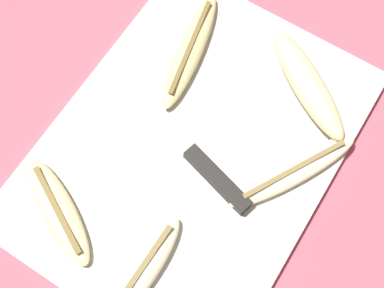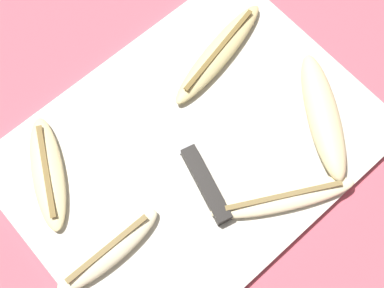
{
  "view_description": "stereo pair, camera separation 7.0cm",
  "coord_description": "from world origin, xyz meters",
  "px_view_note": "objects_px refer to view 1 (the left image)",
  "views": [
    {
      "loc": [
        -0.21,
        -0.13,
        0.68
      ],
      "look_at": [
        0.0,
        0.0,
        0.02
      ],
      "focal_mm": 50.0,
      "sensor_mm": 36.0,
      "label": 1
    },
    {
      "loc": [
        -0.16,
        -0.19,
        0.68
      ],
      "look_at": [
        0.0,
        0.0,
        0.02
      ],
      "focal_mm": 50.0,
      "sensor_mm": 36.0,
      "label": 2
    }
  ],
  "objects_px": {
    "banana_spotted_left": "(190,50)",
    "banana_soft_right": "(307,84)",
    "banana_pale_long": "(293,171)",
    "knife": "(207,169)",
    "banana_bright_far": "(143,269)",
    "banana_ripe_center": "(58,211)"
  },
  "relations": [
    {
      "from": "knife",
      "to": "banana_spotted_left",
      "type": "height_order",
      "value": "banana_spotted_left"
    },
    {
      "from": "knife",
      "to": "banana_bright_far",
      "type": "distance_m",
      "value": 0.15
    },
    {
      "from": "banana_ripe_center",
      "to": "banana_spotted_left",
      "type": "xyz_separation_m",
      "value": [
        0.28,
        -0.02,
        0.0
      ]
    },
    {
      "from": "banana_spotted_left",
      "to": "banana_bright_far",
      "type": "height_order",
      "value": "banana_bright_far"
    },
    {
      "from": "banana_spotted_left",
      "to": "banana_pale_long",
      "type": "xyz_separation_m",
      "value": [
        -0.08,
        -0.21,
        -0.0
      ]
    },
    {
      "from": "banana_ripe_center",
      "to": "banana_spotted_left",
      "type": "height_order",
      "value": "banana_spotted_left"
    },
    {
      "from": "banana_ripe_center",
      "to": "banana_spotted_left",
      "type": "relative_size",
      "value": 0.8
    },
    {
      "from": "banana_spotted_left",
      "to": "knife",
      "type": "bearing_deg",
      "value": -140.5
    },
    {
      "from": "banana_pale_long",
      "to": "banana_bright_far",
      "type": "xyz_separation_m",
      "value": [
        -0.21,
        0.09,
        0.0
      ]
    },
    {
      "from": "banana_soft_right",
      "to": "banana_bright_far",
      "type": "relative_size",
      "value": 1.17
    },
    {
      "from": "banana_ripe_center",
      "to": "banana_bright_far",
      "type": "xyz_separation_m",
      "value": [
        -0.0,
        -0.13,
        0.0
      ]
    },
    {
      "from": "banana_bright_far",
      "to": "knife",
      "type": "bearing_deg",
      "value": 0.31
    },
    {
      "from": "banana_spotted_left",
      "to": "banana_soft_right",
      "type": "bearing_deg",
      "value": -77.53
    },
    {
      "from": "banana_pale_long",
      "to": "knife",
      "type": "bearing_deg",
      "value": 120.97
    },
    {
      "from": "knife",
      "to": "banana_ripe_center",
      "type": "relative_size",
      "value": 1.39
    },
    {
      "from": "banana_ripe_center",
      "to": "banana_pale_long",
      "type": "xyz_separation_m",
      "value": [
        0.2,
        -0.22,
        -0.0
      ]
    },
    {
      "from": "banana_soft_right",
      "to": "banana_pale_long",
      "type": "height_order",
      "value": "banana_soft_right"
    },
    {
      "from": "knife",
      "to": "banana_spotted_left",
      "type": "bearing_deg",
      "value": 54.6
    },
    {
      "from": "banana_ripe_center",
      "to": "banana_soft_right",
      "type": "height_order",
      "value": "banana_soft_right"
    },
    {
      "from": "banana_ripe_center",
      "to": "banana_soft_right",
      "type": "relative_size",
      "value": 0.9
    },
    {
      "from": "banana_ripe_center",
      "to": "banana_bright_far",
      "type": "bearing_deg",
      "value": -91.34
    },
    {
      "from": "banana_bright_far",
      "to": "banana_ripe_center",
      "type": "bearing_deg",
      "value": 88.66
    }
  ]
}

